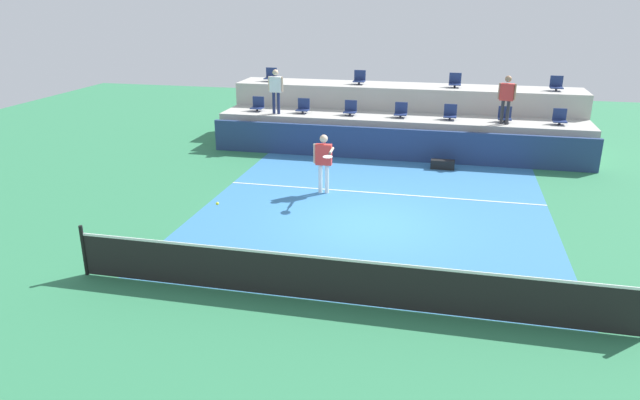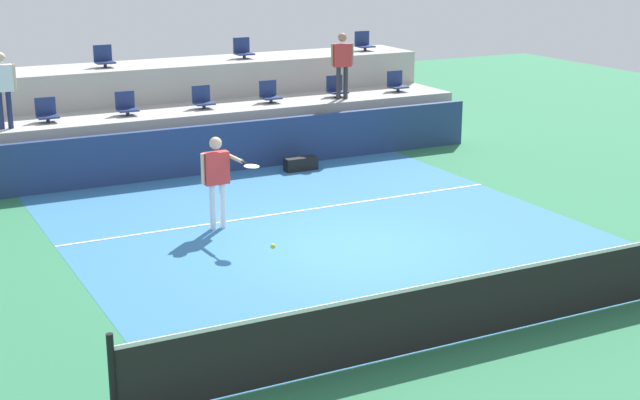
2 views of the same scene
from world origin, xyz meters
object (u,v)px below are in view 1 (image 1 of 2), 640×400
at_px(stadium_chair_upper_left, 359,78).
at_px(stadium_chair_upper_right, 455,81).
at_px(stadium_chair_lower_center, 401,111).
at_px(stadium_chair_lower_right, 505,116).
at_px(stadium_chair_lower_mid_right, 450,113).
at_px(stadium_chair_lower_left, 303,107).
at_px(spectator_in_white, 276,88).
at_px(equipment_bag, 443,164).
at_px(stadium_chair_upper_far_left, 271,76).
at_px(tennis_player, 324,158).
at_px(stadium_chair_lower_mid_left, 350,109).
at_px(stadium_chair_upper_far_right, 556,85).
at_px(stadium_chair_lower_far_right, 560,118).
at_px(tennis_ball, 217,204).
at_px(stadium_chair_lower_far_left, 258,105).
at_px(spectator_in_grey, 507,95).

distance_m(stadium_chair_upper_left, stadium_chair_upper_right, 3.59).
distance_m(stadium_chair_lower_center, stadium_chair_lower_right, 3.53).
bearing_deg(stadium_chair_lower_mid_right, stadium_chair_lower_left, 180.00).
relative_size(stadium_chair_lower_center, spectator_in_white, 0.33).
distance_m(stadium_chair_lower_right, equipment_bag, 3.03).
xyz_separation_m(stadium_chair_upper_far_left, tennis_player, (3.71, -6.97, -1.27)).
relative_size(stadium_chair_lower_mid_left, stadium_chair_upper_far_right, 1.00).
distance_m(stadium_chair_lower_center, stadium_chair_lower_far_right, 5.30).
distance_m(stadium_chair_lower_left, stadium_chair_upper_right, 5.72).
distance_m(stadium_chair_upper_far_left, tennis_ball, 12.20).
bearing_deg(stadium_chair_lower_mid_left, spectator_in_white, -171.82).
relative_size(stadium_chair_lower_far_right, stadium_chair_upper_right, 1.00).
distance_m(stadium_chair_lower_far_right, stadium_chair_upper_right, 4.04).
distance_m(tennis_player, equipment_bag, 4.67).
relative_size(stadium_chair_lower_far_left, stadium_chair_lower_center, 1.00).
relative_size(stadium_chair_lower_left, stadium_chair_upper_far_right, 1.00).
height_order(tennis_player, spectator_in_grey, spectator_in_grey).
bearing_deg(tennis_ball, stadium_chair_lower_far_left, 104.09).
xyz_separation_m(stadium_chair_lower_left, stadium_chair_upper_right, (5.36, 1.80, 0.85)).
height_order(stadium_chair_lower_right, spectator_in_grey, spectator_in_grey).
height_order(stadium_chair_upper_far_left, stadium_chair_upper_left, same).
distance_m(stadium_chair_lower_mid_right, stadium_chair_lower_right, 1.82).
xyz_separation_m(stadium_chair_upper_far_left, stadium_chair_upper_right, (7.15, 0.00, 0.00)).
height_order(stadium_chair_upper_left, equipment_bag, stadium_chair_upper_left).
xyz_separation_m(stadium_chair_lower_far_left, stadium_chair_upper_far_left, (-0.03, 1.80, 0.85)).
bearing_deg(stadium_chair_upper_left, stadium_chair_lower_mid_left, -90.62).
xyz_separation_m(stadium_chair_lower_mid_right, stadium_chair_upper_far_right, (3.63, 1.80, 0.85)).
bearing_deg(stadium_chair_lower_far_left, stadium_chair_lower_mid_right, 0.00).
bearing_deg(stadium_chair_lower_far_right, equipment_bag, -152.50).
height_order(spectator_in_white, tennis_ball, spectator_in_white).
height_order(stadium_chair_lower_right, tennis_player, stadium_chair_lower_right).
bearing_deg(stadium_chair_lower_center, stadium_chair_upper_right, 45.14).
height_order(stadium_chair_lower_right, equipment_bag, stadium_chair_lower_right).
xyz_separation_m(stadium_chair_lower_center, spectator_in_grey, (3.49, -0.38, 0.75)).
distance_m(stadium_chair_lower_far_right, spectator_in_white, 9.82).
bearing_deg(stadium_chair_lower_mid_left, stadium_chair_upper_left, 89.38).
bearing_deg(tennis_ball, spectator_in_grey, 57.08).
bearing_deg(spectator_in_grey, stadium_chair_lower_far_left, 177.51).
height_order(stadium_chair_upper_right, spectator_in_white, spectator_in_white).
xyz_separation_m(stadium_chair_lower_center, spectator_in_white, (-4.49, -0.38, 0.73)).
distance_m(stadium_chair_upper_right, spectator_in_white, 6.65).
relative_size(stadium_chair_upper_right, spectator_in_white, 0.33).
bearing_deg(spectator_in_white, stadium_chair_lower_right, 2.74).
xyz_separation_m(stadium_chair_upper_far_left, spectator_in_white, (0.87, -2.18, -0.12)).
bearing_deg(stadium_chair_lower_mid_right, stadium_chair_upper_right, 87.43).
distance_m(stadium_chair_lower_far_right, equipment_bag, 4.38).
relative_size(stadium_chair_lower_far_left, stadium_chair_upper_far_right, 1.00).
height_order(stadium_chair_lower_center, stadium_chair_upper_left, stadium_chair_upper_left).
bearing_deg(stadium_chair_upper_far_right, tennis_player, -135.07).
bearing_deg(tennis_ball, stadium_chair_upper_right, 68.92).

